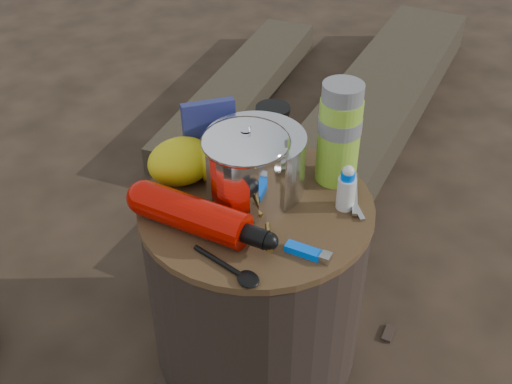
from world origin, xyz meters
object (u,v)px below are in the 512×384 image
fuel_bottle (193,215)px  thermos (339,134)px  stump (256,280)px  log_main (372,112)px  travel_mug (273,129)px  camping_pot (246,167)px

fuel_bottle → thermos: (0.34, 0.01, 0.08)m
stump → fuel_bottle: (-0.15, -0.01, 0.26)m
log_main → travel_mug: 1.01m
stump → thermos: (0.20, 0.00, 0.34)m
stump → travel_mug: travel_mug is taller
stump → thermos: size_ratio=2.17×
log_main → thermos: bearing=-79.2°
log_main → stump: bearing=-86.5°
log_main → camping_pot: bearing=-87.7°
log_main → camping_pot: camping_pot is taller
stump → log_main: (0.87, 0.70, -0.15)m
log_main → fuel_bottle: size_ratio=6.08×
fuel_bottle → thermos: thermos is taller
fuel_bottle → thermos: bearing=-31.7°
fuel_bottle → camping_pot: bearing=-20.8°
log_main → thermos: 1.09m
log_main → thermos: (-0.67, -0.70, 0.48)m
camping_pot → log_main: bearing=37.8°
stump → thermos: thermos is taller
fuel_bottle → travel_mug: size_ratio=2.70×
thermos → travel_mug: 0.18m
thermos → travel_mug: (-0.07, 0.16, -0.06)m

